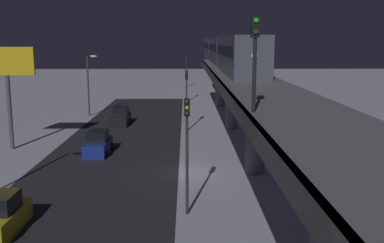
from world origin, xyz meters
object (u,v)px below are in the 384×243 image
Objects in this scene: traffic_light_far at (186,75)px; traffic_light_near at (187,140)px; sedan_black at (121,117)px; traffic_light_distant at (186,67)px; commercial_billboard at (7,71)px; subway_train at (223,50)px; rail_signal at (255,47)px; sedan_blue at (98,144)px; traffic_light_mid at (187,92)px; sedan_yellow at (0,217)px.

traffic_light_near is at bearing 90.00° from traffic_light_far.
sedan_black is at bearing 67.80° from traffic_light_far.
traffic_light_distant is (-7.50, -40.98, 3.40)m from sedan_black.
subway_train is at bearing -133.07° from commercial_billboard.
subway_train is 41.54m from rail_signal.
sedan_blue is 0.95× the size of sedan_black.
sedan_black is at bearing -71.89° from rail_signal.
rail_signal is at bearing 93.21° from traffic_light_far.
traffic_light_mid and traffic_light_far have the same top height.
sedan_black is at bearing -93.55° from sedan_yellow.
subway_train is at bearing -141.14° from sedan_black.
subway_train is 8.67× the size of traffic_light_mid.
commercial_billboard is (15.39, 7.48, 2.63)m from traffic_light_mid.
traffic_light_near is (4.90, 36.82, -4.01)m from subway_train.
traffic_light_far is (0.00, -45.21, 0.00)m from traffic_light_near.
sedan_black is 0.72× the size of traffic_light_distant.
traffic_light_far is (4.90, -8.38, -4.01)m from subway_train.
sedan_blue is 1.05× the size of sedan_yellow.
sedan_black is 0.72× the size of traffic_light_near.
commercial_billboard is (15.39, 52.69, 2.63)m from traffic_light_distant.
traffic_light_near and traffic_light_mid have the same top height.
traffic_light_distant is at bearing -97.85° from sedan_blue.
traffic_light_mid reaches higher than sedan_yellow.
traffic_light_mid reaches higher than sedan_blue.
rail_signal is 50.18m from traffic_light_far.
sedan_blue is at bearing 76.73° from traffic_light_far.
traffic_light_mid is (-7.50, -9.19, 3.41)m from sedan_blue.
subway_train is at bearing -110.02° from sedan_yellow.
sedan_blue is 15.67m from sedan_yellow.
traffic_light_distant reaches higher than sedan_black.
traffic_light_near reaches higher than sedan_black.
subway_train is at bearing -117.91° from sedan_blue.
rail_signal is 34.16m from sedan_black.
sedan_blue is at bearing 62.09° from subway_train.
commercial_billboard is at bearing -12.20° from sedan_blue.
sedan_yellow is (1.80, 15.56, 0.01)m from sedan_blue.
traffic_light_far is at bearing -101.11° from sedan_yellow.
rail_signal reaches higher than sedan_black.
rail_signal is 0.97× the size of sedan_yellow.
subway_train reaches higher than traffic_light_far.
sedan_black is at bearing -74.38° from traffic_light_near.
subway_train is at bearing 98.98° from traffic_light_distant.
sedan_black is at bearing -90.00° from sedan_blue.
traffic_light_far is at bearing -90.00° from traffic_light_mid.
sedan_yellow is 0.65× the size of traffic_light_far.
traffic_light_far is at bearing -112.20° from sedan_black.
sedan_blue is 12.34m from traffic_light_mid.
sedan_black is 0.52× the size of commercial_billboard.
sedan_black is 28.06m from traffic_light_near.
traffic_light_mid is (-9.30, -24.75, 3.40)m from sedan_yellow.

